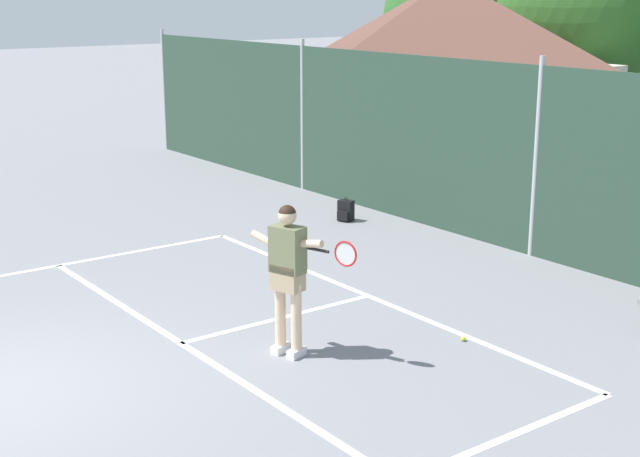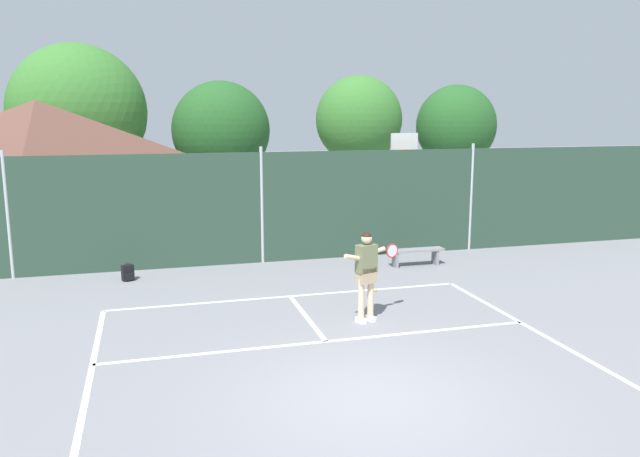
{
  "view_description": "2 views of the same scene",
  "coord_description": "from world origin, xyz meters",
  "views": [
    {
      "loc": [
        9.47,
        -2.41,
        4.25
      ],
      "look_at": [
        -0.41,
        4.94,
        1.01
      ],
      "focal_mm": 50.73,
      "sensor_mm": 36.0,
      "label": 1
    },
    {
      "loc": [
        -3.06,
        -8.16,
        4.19
      ],
      "look_at": [
        1.13,
        6.98,
        1.28
      ],
      "focal_mm": 35.2,
      "sensor_mm": 36.0,
      "label": 2
    }
  ],
  "objects": [
    {
      "name": "court_markings",
      "position": [
        0.0,
        0.65,
        0.0
      ],
      "size": [
        8.3,
        11.1,
        0.01
      ],
      "color": "white",
      "rests_on": "ground"
    },
    {
      "name": "chainlink_fence",
      "position": [
        -0.0,
        9.0,
        1.56
      ],
      "size": [
        26.09,
        0.09,
        3.27
      ],
      "color": "#284233",
      "rests_on": "ground"
    },
    {
      "name": "clubhouse_building",
      "position": [
        -6.26,
        13.09,
        2.38
      ],
      "size": [
        7.21,
        5.15,
        4.58
      ],
      "color": "silver",
      "rests_on": "ground"
    },
    {
      "name": "tennis_player",
      "position": [
        1.1,
        3.36,
        1.11
      ],
      "size": [
        1.35,
        0.59,
        1.85
      ],
      "color": "silver",
      "rests_on": "ground"
    },
    {
      "name": "tennis_ball",
      "position": [
        2.05,
        5.35,
        0.03
      ],
      "size": [
        0.07,
        0.07,
        0.07
      ],
      "primitive_type": "sphere",
      "color": "#CCE033",
      "rests_on": "ground"
    },
    {
      "name": "backpack_black",
      "position": [
        -3.64,
        7.95,
        0.19
      ],
      "size": [
        0.33,
        0.32,
        0.46
      ],
      "color": "black",
      "rests_on": "ground"
    }
  ]
}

